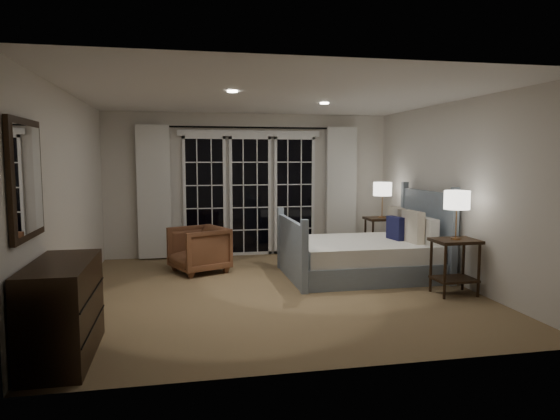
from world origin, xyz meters
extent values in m
plane|color=brown|center=(0.00, 0.00, 0.00)|extent=(5.00, 5.00, 0.00)
plane|color=silver|center=(0.00, 0.00, 2.50)|extent=(5.00, 5.00, 0.00)
cube|color=beige|center=(-2.50, 0.00, 1.25)|extent=(0.02, 5.00, 2.50)
cube|color=beige|center=(2.50, 0.00, 1.25)|extent=(0.02, 5.00, 2.50)
cube|color=beige|center=(0.00, 2.50, 1.25)|extent=(5.00, 0.02, 2.50)
cube|color=beige|center=(0.00, -2.50, 1.25)|extent=(5.00, 0.02, 2.50)
cube|color=black|center=(-0.80, 2.47, 1.05)|extent=(0.66, 0.02, 2.02)
cube|color=black|center=(0.00, 2.47, 1.05)|extent=(0.66, 0.02, 2.02)
cube|color=black|center=(0.80, 2.47, 1.05)|extent=(0.66, 0.02, 2.02)
cube|color=white|center=(0.00, 2.46, 2.15)|extent=(2.50, 0.04, 0.10)
cylinder|color=black|center=(0.00, 2.40, 2.25)|extent=(3.50, 0.03, 0.03)
cube|color=silver|center=(-1.65, 2.38, 1.15)|extent=(0.55, 0.10, 2.25)
cube|color=silver|center=(1.65, 2.38, 1.15)|extent=(0.55, 0.10, 2.25)
cylinder|color=white|center=(0.80, 0.60, 2.49)|extent=(0.12, 0.12, 0.01)
cylinder|color=white|center=(-0.60, -0.40, 2.49)|extent=(0.12, 0.12, 0.01)
cube|color=slate|center=(1.35, 0.54, 0.14)|extent=(1.95, 1.52, 0.29)
cube|color=silver|center=(1.35, 0.54, 0.41)|extent=(1.89, 1.46, 0.24)
cube|color=slate|center=(2.39, 0.54, 0.62)|extent=(0.06, 1.52, 1.24)
cube|color=slate|center=(0.31, 0.54, 0.43)|extent=(0.06, 1.52, 0.86)
cube|color=silver|center=(2.19, 0.22, 0.70)|extent=(0.14, 0.60, 0.36)
cube|color=silver|center=(2.19, 0.86, 0.70)|extent=(0.14, 0.60, 0.36)
cube|color=beige|center=(2.03, 0.26, 0.75)|extent=(0.16, 0.46, 0.45)
cube|color=beige|center=(2.03, 0.82, 0.75)|extent=(0.16, 0.46, 0.45)
cube|color=#15163B|center=(1.89, 0.54, 0.69)|extent=(0.15, 0.35, 0.34)
cube|color=black|center=(2.17, -0.63, 0.69)|extent=(0.55, 0.44, 0.04)
cube|color=black|center=(2.17, -0.63, 0.20)|extent=(0.50, 0.39, 0.03)
cylinder|color=black|center=(1.94, -0.80, 0.34)|extent=(0.04, 0.04, 0.68)
cylinder|color=black|center=(2.40, -0.80, 0.34)|extent=(0.04, 0.04, 0.68)
cylinder|color=black|center=(1.94, -0.45, 0.34)|extent=(0.04, 0.04, 0.68)
cylinder|color=black|center=(2.40, -0.45, 0.34)|extent=(0.04, 0.04, 0.68)
cube|color=black|center=(2.17, 1.71, 0.69)|extent=(0.55, 0.44, 0.04)
cube|color=black|center=(2.17, 1.71, 0.20)|extent=(0.50, 0.39, 0.03)
cylinder|color=black|center=(1.94, 1.53, 0.34)|extent=(0.04, 0.04, 0.68)
cylinder|color=black|center=(2.40, 1.53, 0.34)|extent=(0.04, 0.04, 0.68)
cylinder|color=black|center=(1.94, 1.88, 0.34)|extent=(0.04, 0.04, 0.68)
cylinder|color=black|center=(2.40, 1.88, 0.34)|extent=(0.04, 0.04, 0.68)
cylinder|color=#A97543|center=(2.17, -0.63, 0.72)|extent=(0.12, 0.12, 0.02)
cylinder|color=#A97543|center=(2.17, -0.63, 0.91)|extent=(0.02, 0.02, 0.36)
cylinder|color=white|center=(2.17, -0.63, 1.20)|extent=(0.32, 0.32, 0.23)
cylinder|color=#A97543|center=(2.17, 1.71, 0.72)|extent=(0.12, 0.12, 0.02)
cylinder|color=#A97543|center=(2.17, 1.71, 0.91)|extent=(0.02, 0.02, 0.35)
cylinder|color=white|center=(2.17, 1.71, 1.20)|extent=(0.31, 0.31, 0.23)
imported|color=brown|center=(-0.96, 1.27, 0.35)|extent=(1.00, 0.99, 0.69)
cube|color=black|center=(-2.23, -1.80, 0.42)|extent=(0.50, 1.19, 0.84)
cube|color=black|center=(-1.98, -1.80, 0.28)|extent=(0.01, 1.17, 0.01)
cube|color=black|center=(-1.98, -1.80, 0.56)|extent=(0.01, 1.17, 0.01)
cube|color=black|center=(-2.47, -1.80, 1.55)|extent=(0.04, 0.85, 1.00)
cube|color=white|center=(-2.44, -1.80, 1.55)|extent=(0.01, 0.73, 0.88)
camera|label=1|loc=(-1.22, -6.26, 1.73)|focal=32.00mm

